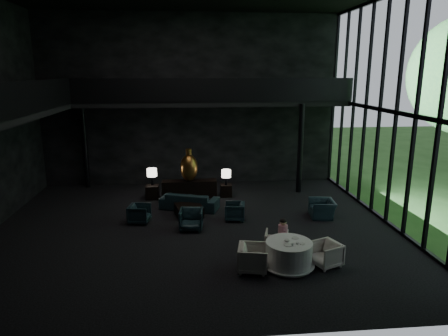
{
  "coord_description": "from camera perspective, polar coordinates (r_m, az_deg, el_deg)",
  "views": [
    {
      "loc": [
        -0.21,
        -13.14,
        5.37
      ],
      "look_at": [
        1.05,
        0.5,
        2.05
      ],
      "focal_mm": 32.0,
      "sensor_mm": 36.0,
      "label": 1
    }
  ],
  "objects": [
    {
      "name": "dining_table",
      "position": [
        11.61,
        9.21,
        -12.3
      ],
      "size": [
        1.48,
        1.48,
        0.75
      ],
      "color": "white",
      "rests_on": "floor"
    },
    {
      "name": "console",
      "position": [
        17.54,
        -4.95,
        -2.97
      ],
      "size": [
        2.37,
        0.54,
        0.75
      ],
      "primitive_type": "cube",
      "color": "black",
      "rests_on": "floor"
    },
    {
      "name": "plate_a",
      "position": [
        11.23,
        9.13,
        -10.79
      ],
      "size": [
        0.28,
        0.28,
        0.02
      ],
      "primitive_type": "cylinder",
      "rotation": [
        0.0,
        0.0,
        0.15
      ],
      "color": "white",
      "rests_on": "dining_table"
    },
    {
      "name": "dining_chair_east",
      "position": [
        11.87,
        14.33,
        -11.71
      ],
      "size": [
        0.9,
        0.92,
        0.75
      ],
      "primitive_type": "imported",
      "rotation": [
        0.0,
        0.0,
        -1.19
      ],
      "color": "silver",
      "rests_on": "floor"
    },
    {
      "name": "cereal_bowl",
      "position": [
        11.44,
        8.97,
        -10.17
      ],
      "size": [
        0.14,
        0.14,
        0.07
      ],
      "primitive_type": "ellipsoid",
      "color": "white",
      "rests_on": "dining_table"
    },
    {
      "name": "column_nw",
      "position": [
        19.73,
        -19.27,
        3.02
      ],
      "size": [
        0.24,
        0.24,
        4.0
      ],
      "primitive_type": "cylinder",
      "color": "black",
      "rests_on": "floor"
    },
    {
      "name": "window_armchair",
      "position": [
        15.56,
        13.86,
        -5.37
      ],
      "size": [
        0.7,
        0.99,
        0.82
      ],
      "primitive_type": "imported",
      "rotation": [
        0.0,
        0.0,
        -1.67
      ],
      "color": "#2F494F",
      "rests_on": "floor"
    },
    {
      "name": "wall_front",
      "position": [
        7.27,
        -3.52,
        2.75
      ],
      "size": [
        14.0,
        0.04,
        8.0
      ],
      "primitive_type": "cube",
      "color": "black",
      "rests_on": "ground"
    },
    {
      "name": "railing_back",
      "position": [
        17.2,
        -1.26,
        11.06
      ],
      "size": [
        12.0,
        0.06,
        1.0
      ],
      "primitive_type": "cube",
      "color": "black",
      "rests_on": "mezzanine_back"
    },
    {
      "name": "lounge_armchair_south",
      "position": [
        13.99,
        -4.72,
        -7.14
      ],
      "size": [
        0.89,
        0.84,
        0.84
      ],
      "primitive_type": "imported",
      "rotation": [
        0.0,
        0.0,
        -0.1
      ],
      "color": "black",
      "rests_on": "floor"
    },
    {
      "name": "coffee_cup",
      "position": [
        11.31,
        10.44,
        -10.47
      ],
      "size": [
        0.11,
        0.11,
        0.06
      ],
      "primitive_type": "cylinder",
      "rotation": [
        0.0,
        0.0,
        -0.33
      ],
      "color": "white",
      "rests_on": "saucer"
    },
    {
      "name": "sofa",
      "position": [
        16.02,
        -4.97,
        -4.15
      ],
      "size": [
        2.62,
        1.51,
        0.99
      ],
      "primitive_type": "imported",
      "rotation": [
        0.0,
        0.0,
        2.81
      ],
      "color": "#25404D",
      "rests_on": "floor"
    },
    {
      "name": "bronze_urn",
      "position": [
        17.2,
        -5.02,
        0.08
      ],
      "size": [
        0.76,
        0.76,
        1.41
      ],
      "color": "#9B5E23",
      "rests_on": "console"
    },
    {
      "name": "floor",
      "position": [
        14.19,
        -4.08,
        -8.64
      ],
      "size": [
        14.0,
        12.0,
        0.02
      ],
      "primitive_type": "cube",
      "color": "black",
      "rests_on": "ground"
    },
    {
      "name": "railing_left",
      "position": [
        14.0,
        -25.61,
        9.17
      ],
      "size": [
        0.06,
        12.0,
        1.0
      ],
      "primitive_type": "cube",
      "color": "black",
      "rests_on": "mezzanine_left"
    },
    {
      "name": "dining_chair_north",
      "position": [
        12.46,
        7.5,
        -10.39
      ],
      "size": [
        0.76,
        0.73,
        0.64
      ],
      "primitive_type": "imported",
      "rotation": [
        0.0,
        0.0,
        2.86
      ],
      "color": "beige",
      "rests_on": "floor"
    },
    {
      "name": "wall_back",
      "position": [
        19.19,
        -4.7,
        9.49
      ],
      "size": [
        14.0,
        0.04,
        8.0
      ],
      "primitive_type": "cube",
      "color": "black",
      "rests_on": "ground"
    },
    {
      "name": "side_table_left",
      "position": [
        17.54,
        -10.19,
        -3.4
      ],
      "size": [
        0.54,
        0.54,
        0.59
      ],
      "primitive_type": "cube",
      "color": "black",
      "rests_on": "floor"
    },
    {
      "name": "lounge_armchair_east",
      "position": [
        14.84,
        1.54,
        -6.19
      ],
      "size": [
        0.71,
        0.74,
        0.68
      ],
      "primitive_type": "imported",
      "rotation": [
        0.0,
        0.0,
        -1.72
      ],
      "color": "#2A3F4B",
      "rests_on": "floor"
    },
    {
      "name": "saucer",
      "position": [
        11.37,
        11.11,
        -10.57
      ],
      "size": [
        0.16,
        0.16,
        0.01
      ],
      "primitive_type": "cylinder",
      "rotation": [
        0.0,
        0.0,
        -0.09
      ],
      "color": "white",
      "rests_on": "dining_table"
    },
    {
      "name": "coffee_table",
      "position": [
        15.34,
        -5.05,
        -6.06
      ],
      "size": [
        1.15,
        1.15,
        0.43
      ],
      "primitive_type": "cube",
      "rotation": [
        0.0,
        0.0,
        0.22
      ],
      "color": "black",
      "rests_on": "floor"
    },
    {
      "name": "table_lamp_left",
      "position": [
        17.46,
        -10.26,
        -0.73
      ],
      "size": [
        0.43,
        0.43,
        0.71
      ],
      "color": "black",
      "rests_on": "side_table_left"
    },
    {
      "name": "mezzanine_left",
      "position": [
        14.42,
        -29.12,
        6.48
      ],
      "size": [
        2.0,
        12.0,
        0.25
      ],
      "primitive_type": "cube",
      "color": "black",
      "rests_on": "wall_left"
    },
    {
      "name": "mezzanine_back",
      "position": [
        18.23,
        -1.47,
        9.31
      ],
      "size": [
        12.0,
        2.0,
        0.25
      ],
      "primitive_type": "cube",
      "color": "black",
      "rests_on": "wall_back"
    },
    {
      "name": "table_lamp_right",
      "position": [
        17.31,
        0.31,
        -0.9
      ],
      "size": [
        0.41,
        0.41,
        0.69
      ],
      "color": "black",
      "rests_on": "side_table_right"
    },
    {
      "name": "side_table_right",
      "position": [
        17.61,
        0.27,
        -3.21
      ],
      "size": [
        0.49,
        0.49,
        0.54
      ],
      "primitive_type": "cube",
      "color": "black",
      "rests_on": "floor"
    },
    {
      "name": "column_ne",
      "position": [
        18.17,
        10.84,
        2.7
      ],
      "size": [
        0.24,
        0.24,
        4.0
      ],
      "primitive_type": "cylinder",
      "color": "black",
      "rests_on": "floor"
    },
    {
      "name": "curtain_wall",
      "position": [
        15.02,
        23.42,
        7.29
      ],
      "size": [
        0.2,
        12.0,
        8.0
      ],
      "primitive_type": null,
      "color": "black",
      "rests_on": "ground"
    },
    {
      "name": "lounge_armchair_west",
      "position": [
        14.91,
        -11.99,
        -6.34
      ],
      "size": [
        0.74,
        0.78,
        0.71
      ],
      "primitive_type": "imported",
      "rotation": [
        0.0,
        0.0,
        1.41
      ],
      "color": "#172C2E",
      "rests_on": "floor"
    },
    {
      "name": "plate_b",
      "position": [
        11.7,
        10.13,
        -9.8
      ],
      "size": [
        0.23,
        0.23,
        0.01
      ],
      "primitive_type": "cylinder",
      "rotation": [
        0.0,
        0.0,
        -0.17
      ],
      "color": "white",
      "rests_on": "dining_table"
    },
    {
      "name": "cream_pot",
      "position": [
        11.2,
        9.76,
        -10.75
      ],
      "size": [
        0.06,
        0.06,
        0.07
      ],
      "primitive_type": "cylinder",
      "rotation": [
        0.0,
        0.0,
        -0.02
      ],
      "color": "#99999E",
      "rests_on": "dining_table"
    },
    {
      "name": "child",
      "position": [
        12.32,
        8.42,
        -8.52
      ],
      "size": [
        0.29,
        0.29,
        0.62
      ],
      "rotation": [
        0.0,
        0.0,
        3.14
      ],
      "color": "#C291A2",
      "rests_on": "dining_chair_north"
    },
    {
      "name": "dining_chair_west",
      "position": [
        11.25,
        4.17,
        -12.47
      ],
      "size": [
        0.93,
        0.97,
        0.85
      ],
      "primitive_type": "imported",
      "rotation": [
        0.0,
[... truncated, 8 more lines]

